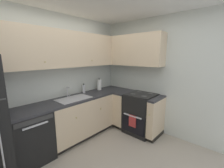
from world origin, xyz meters
TOP-DOWN VIEW (x-y plane):
  - wall_back at (0.00, 1.49)m, footprint 3.54×0.05m
  - wall_right at (1.74, 0.00)m, footprint 0.05×3.03m
  - dishwasher at (-0.61, 1.16)m, footprint 0.60×0.63m
  - lower_cabinets_back at (0.41, 1.17)m, footprint 1.42×0.62m
  - countertop_back at (0.41, 1.16)m, footprint 2.63×0.60m
  - lower_cabinets_right at (1.42, 0.43)m, footprint 0.62×1.03m
  - countertop_right at (1.42, 0.43)m, footprint 0.60×1.03m
  - oven_range at (1.44, 0.28)m, footprint 0.68×0.62m
  - upper_cabinets_back at (0.25, 1.30)m, footprint 2.31×0.34m
  - upper_cabinets_right at (1.56, 0.68)m, footprint 0.32×1.56m
  - sink at (0.25, 1.13)m, footprint 0.67×0.40m
  - faucet at (0.26, 1.34)m, footprint 0.07×0.16m
  - soap_bottle at (0.67, 1.34)m, footprint 0.06×0.06m
  - paper_towel_roll at (1.13, 1.32)m, footprint 0.11×0.11m

SIDE VIEW (x-z plane):
  - dishwasher at x=-0.61m, z-range 0.00..0.85m
  - lower_cabinets_back at x=0.41m, z-range 0.00..0.85m
  - lower_cabinets_right at x=1.42m, z-range 0.00..0.85m
  - oven_range at x=1.44m, z-range -0.07..0.97m
  - sink at x=0.25m, z-range 0.80..0.89m
  - countertop_back at x=0.41m, z-range 0.85..0.88m
  - countertop_right at x=1.42m, z-range 0.85..0.88m
  - soap_bottle at x=0.67m, z-range 0.87..1.10m
  - paper_towel_roll at x=1.13m, z-range 0.86..1.17m
  - faucet at x=0.26m, z-range 0.91..1.12m
  - wall_back at x=0.00m, z-range 0.00..2.55m
  - wall_right at x=1.74m, z-range 0.00..2.55m
  - upper_cabinets_back at x=0.25m, z-range 1.51..2.20m
  - upper_cabinets_right at x=1.56m, z-range 1.51..2.20m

